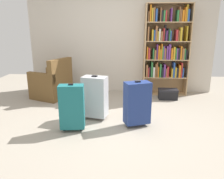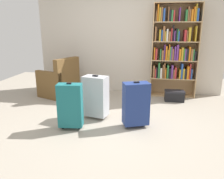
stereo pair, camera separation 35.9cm
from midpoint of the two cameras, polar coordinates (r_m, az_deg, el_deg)
The scene contains 9 objects.
ground_plane at distance 3.73m, azimuth 3.83°, elevation -8.97°, with size 7.70×7.70×0.00m, color #9E9384.
back_wall at distance 5.45m, azimuth 6.28°, elevation 12.95°, with size 4.40×0.10×2.60m, color beige.
bookshelf at distance 5.27m, azimuth 17.51°, elevation 9.87°, with size 1.01×0.33×2.06m.
armchair at distance 5.24m, azimuth -11.36°, elevation 1.73°, with size 0.91×0.91×0.90m.
mug at distance 5.10m, azimuth -5.46°, elevation -1.56°, with size 0.12×0.08×0.10m.
storage_box at distance 5.06m, azimuth 17.68°, elevation -1.50°, with size 0.42×0.24×0.23m.
suitcase_teal at distance 3.46m, azimuth -7.78°, elevation -4.13°, with size 0.39×0.24×0.75m.
suitcase_navy_blue at distance 3.55m, azimuth 9.04°, elevation -3.67°, with size 0.45×0.35×0.75m.
suitcase_silver at distance 3.86m, azimuth -1.57°, elevation -1.74°, with size 0.46×0.34×0.77m.
Camera 2 is at (0.48, -3.36, 1.56)m, focal length 35.66 mm.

